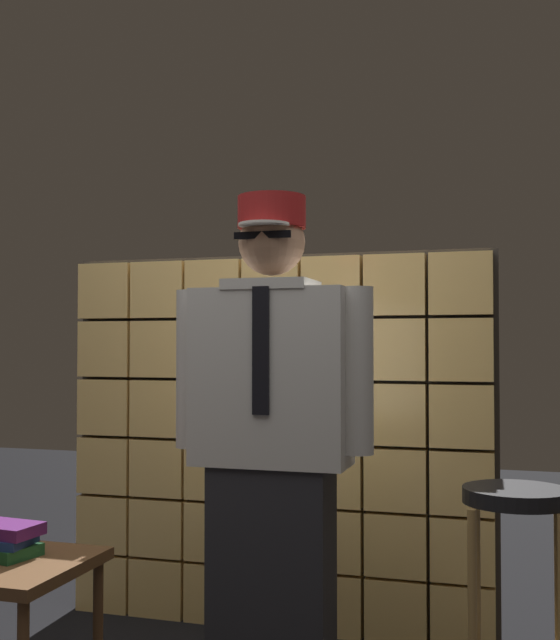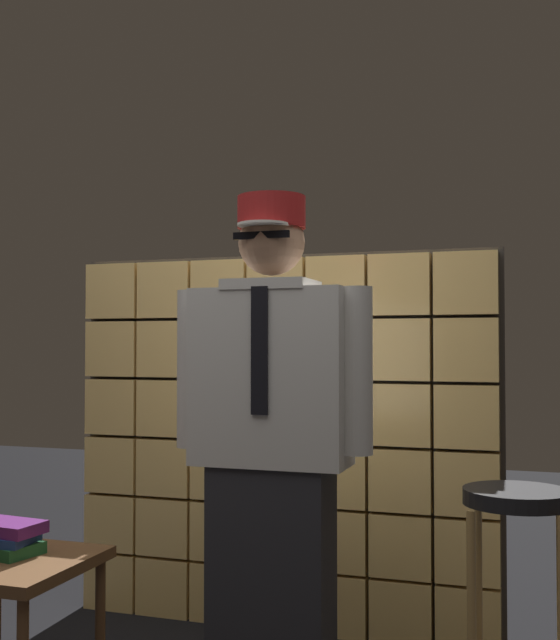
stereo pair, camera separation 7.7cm
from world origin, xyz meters
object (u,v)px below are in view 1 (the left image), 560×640
object	(u,v)px
standing_person	(272,444)
bar_stool	(517,550)
book_stack	(3,539)
side_table	(6,581)

from	to	relation	value
standing_person	bar_stool	xyz separation A→B (m)	(0.78, 0.13, -0.33)
standing_person	book_stack	size ratio (longest dim) A/B	6.73
standing_person	side_table	xyz separation A→B (m)	(-0.85, -0.26, -0.45)
standing_person	side_table	distance (m)	0.99
standing_person	book_stack	bearing A→B (deg)	-165.38
standing_person	side_table	bearing A→B (deg)	-162.89
standing_person	side_table	size ratio (longest dim) A/B	3.33
book_stack	side_table	bearing A→B (deg)	-39.35
standing_person	side_table	world-z (taller)	standing_person
side_table	book_stack	size ratio (longest dim) A/B	2.02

